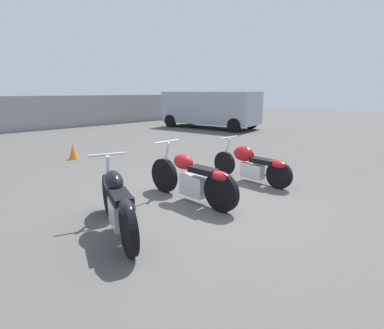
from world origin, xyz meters
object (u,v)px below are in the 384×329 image
motorcycle_slot_2 (251,164)px  traffic_cone_near (73,152)px  motorcycle_slot_1 (192,179)px  parked_van (210,108)px  motorcycle_slot_0 (117,203)px

motorcycle_slot_2 → traffic_cone_near: motorcycle_slot_2 is taller
motorcycle_slot_1 → motorcycle_slot_2: 1.81m
motorcycle_slot_1 → motorcycle_slot_2: (1.81, -0.05, -0.03)m
motorcycle_slot_2 → parked_van: parked_van is taller
motorcycle_slot_0 → motorcycle_slot_2: 3.42m
motorcycle_slot_1 → traffic_cone_near: motorcycle_slot_1 is taller
motorcycle_slot_2 → parked_van: bearing=48.2°
motorcycle_slot_0 → traffic_cone_near: bearing=92.5°
traffic_cone_near → motorcycle_slot_0: bearing=-107.9°
motorcycle_slot_0 → traffic_cone_near: size_ratio=4.35×
motorcycle_slot_2 → parked_van: (6.98, 7.35, 0.69)m
motorcycle_slot_1 → motorcycle_slot_2: bearing=-1.7°
motorcycle_slot_0 → parked_van: bearing=56.0°
motorcycle_slot_0 → parked_van: size_ratio=0.35×
motorcycle_slot_1 → traffic_cone_near: size_ratio=4.76×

